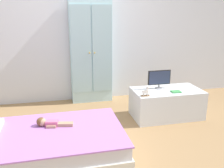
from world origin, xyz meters
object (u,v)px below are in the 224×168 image
Objects in this scene: wardrobe at (91,51)px; tv_stand at (166,103)px; tv_monitor at (159,78)px; bed at (46,144)px; doll at (48,123)px; rocking_horse_toy at (146,91)px; book_green at (176,92)px.

wardrobe reaches higher than tv_stand.
tv_monitor is at bearing -43.77° from wardrobe.
wardrobe is at bearing 65.44° from bed.
tv_stand is (1.63, 0.54, -0.12)m from doll.
tv_monitor is at bearing 22.17° from doll.
tv_stand is (0.94, -0.90, -0.64)m from wardrobe.
doll is 1.68m from tv_monitor.
rocking_horse_toy is at bearing -62.97° from wardrobe.
tv_monitor is 0.30m from book_green.
bed is 1.79m from tv_stand.
book_green is at bearing -58.78° from tv_stand.
tv_monitor is (0.85, -0.81, -0.28)m from wardrobe.
tv_stand reaches higher than bed.
wardrobe is 1.27m from rocking_horse_toy.
wardrobe is at bearing 134.66° from book_green.
rocking_horse_toy reaches higher than doll.
book_green is (0.16, -0.21, -0.15)m from tv_monitor.
tv_stand is 7.56× the size of book_green.
bed is 1.80m from tv_monitor.
tv_monitor is at bearing 42.30° from rocking_horse_toy.
bed is at bearing -114.56° from wardrobe.
doll is at bearing -163.94° from rocking_horse_toy.
book_green is at bearing -52.29° from tv_monitor.
wardrobe reaches higher than tv_monitor.
tv_monitor reaches higher than bed.
book_green is at bearing 17.76° from bed.
tv_monitor reaches higher than doll.
wardrobe is (0.69, 1.44, 0.52)m from doll.
bed is at bearing -157.89° from tv_stand.
doll reaches higher than bed.
wardrobe is 13.11× the size of book_green.
tv_monitor is 2.51× the size of rocking_horse_toy.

